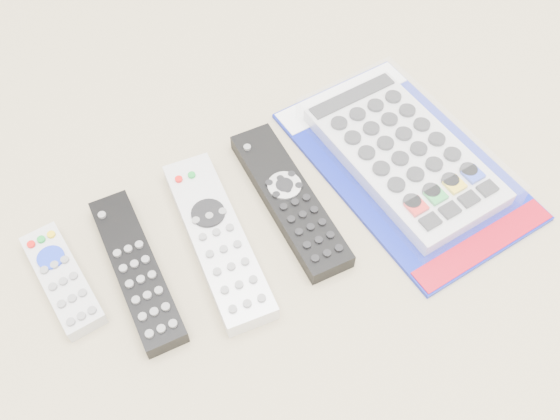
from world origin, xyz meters
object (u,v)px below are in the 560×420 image
jumbo_remote_packaged (404,154)px  remote_large_black (289,199)px  remote_small_grey (62,279)px  remote_silver_dvd (217,238)px  remote_slim_black (137,270)px

jumbo_remote_packaged → remote_large_black: bearing=171.6°
remote_small_grey → remote_silver_dvd: 0.17m
remote_small_grey → jumbo_remote_packaged: 0.42m
remote_slim_black → remote_large_black: (0.19, -0.01, 0.00)m
remote_slim_black → remote_silver_dvd: remote_silver_dvd is taller
remote_small_grey → remote_silver_dvd: remote_silver_dvd is taller
remote_silver_dvd → jumbo_remote_packaged: (0.25, -0.02, 0.01)m
remote_small_grey → remote_large_black: bearing=-10.2°
remote_silver_dvd → remote_small_grey: bearing=174.2°
remote_small_grey → remote_slim_black: size_ratio=0.68×
remote_silver_dvd → remote_slim_black: bearing=-178.4°
remote_silver_dvd → jumbo_remote_packaged: size_ratio=0.74×
remote_small_grey → remote_slim_black: (0.07, -0.03, 0.00)m
remote_silver_dvd → jumbo_remote_packaged: bearing=5.1°
remote_small_grey → remote_large_black: remote_large_black is taller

